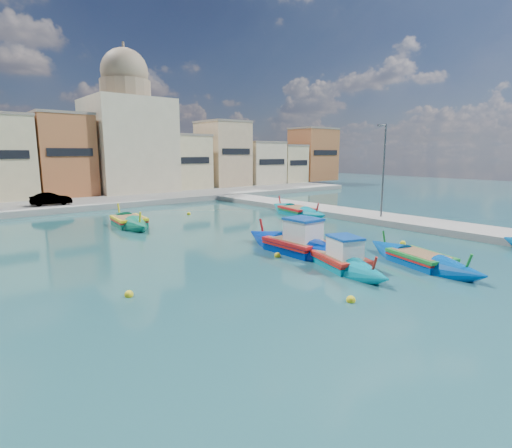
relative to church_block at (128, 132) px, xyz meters
name	(u,v)px	position (x,y,z in m)	size (l,w,h in m)	color
ground	(272,283)	(-10.00, -40.00, -8.41)	(160.00, 160.00, 0.00)	#164444
east_quay	(457,229)	(8.00, -40.00, -8.16)	(4.00, 70.00, 0.50)	gray
north_quay	(70,205)	(-10.00, -8.00, -8.11)	(80.00, 8.00, 0.60)	gray
north_townhouses	(106,158)	(-3.32, -0.64, -3.41)	(83.20, 7.87, 10.19)	beige
church_block	(128,132)	(0.00, 0.00, 0.00)	(10.00, 10.00, 19.10)	beige
quay_street_lamp	(383,170)	(7.44, -34.00, -4.07)	(1.18, 0.16, 8.00)	#595B60
luzzu_turquoise_cabin	(340,261)	(-5.59, -40.22, -8.10)	(4.32, 8.13, 2.57)	#008DA5
luzzu_blue_cabin	(297,246)	(-5.13, -36.71, -8.02)	(2.31, 8.97, 3.17)	#002CA7
luzzu_cyan_mid	(297,212)	(5.00, -26.70, -8.13)	(3.82, 9.05, 2.61)	#008CA2
luzzu_green	(129,223)	(-9.36, -22.26, -8.13)	(2.94, 8.33, 2.57)	#0A7252
luzzu_blue_south	(420,261)	(-2.15, -42.69, -8.17)	(3.99, 8.06, 2.27)	#004AA7
mooring_buoys	(216,252)	(-8.91, -33.91, -8.33)	(22.43, 23.82, 0.36)	yellow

